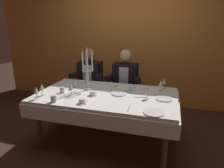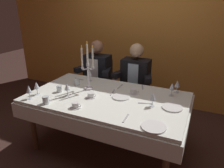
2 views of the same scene
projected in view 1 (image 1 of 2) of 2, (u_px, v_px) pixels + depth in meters
The scene contains 28 objects.
ground_plane at pixel (107, 141), 3.00m from camera, with size 12.00×12.00×0.00m, color #402823.
back_wall at pixel (131, 39), 4.13m from camera, with size 6.00×0.12×2.70m, color orange.
dining_table at pixel (106, 102), 2.82m from camera, with size 1.94×1.14×0.74m.
candelabra at pixel (87, 71), 2.88m from camera, with size 0.15×0.17×0.62m.
dinner_plate_0 at pixel (119, 94), 2.77m from camera, with size 0.21×0.21×0.01m, color white.
dinner_plate_1 at pixel (164, 99), 2.59m from camera, with size 0.22×0.22×0.01m, color white.
dinner_plate_2 at pixel (154, 113), 2.19m from camera, with size 0.23×0.23×0.01m, color white.
wine_glass_0 at pixel (36, 91), 2.56m from camera, with size 0.07×0.07×0.16m.
wine_glass_1 at pixel (161, 83), 2.88m from camera, with size 0.07×0.07×0.16m.
wine_glass_2 at pixel (164, 81), 2.98m from camera, with size 0.07×0.07×0.16m.
wine_glass_3 at pixel (87, 77), 3.22m from camera, with size 0.07×0.07×0.16m.
wine_glass_4 at pixel (71, 87), 2.70m from camera, with size 0.07×0.07×0.16m.
wine_glass_5 at pixel (148, 90), 2.57m from camera, with size 0.07×0.07×0.16m.
wine_glass_6 at pixel (42, 87), 2.69m from camera, with size 0.07×0.07×0.16m.
water_tumbler_0 at pixel (62, 90), 2.82m from camera, with size 0.07×0.07×0.08m, color silver.
water_tumbler_1 at pixel (54, 99), 2.49m from camera, with size 0.07×0.07×0.09m, color silver.
water_tumbler_2 at pixel (76, 84), 3.08m from camera, with size 0.08×0.08×0.08m, color silver.
coffee_cup_0 at pixel (82, 101), 2.45m from camera, with size 0.13×0.12×0.06m.
coffee_cup_1 at pixel (128, 89), 2.91m from camera, with size 0.13×0.12×0.06m.
coffee_cup_2 at pixel (93, 94), 2.72m from camera, with size 0.13×0.12×0.06m.
spoon_0 at pixel (76, 82), 3.30m from camera, with size 0.17×0.02×0.01m, color #B7B7BC.
knife_1 at pixel (110, 91), 2.90m from camera, with size 0.19×0.02×0.01m, color #B7B7BC.
spoon_2 at pixel (115, 87), 3.09m from camera, with size 0.17×0.02×0.01m, color #B7B7BC.
fork_3 at pixel (141, 97), 2.65m from camera, with size 0.17×0.02×0.01m, color #B7B7BC.
fork_4 at pixel (134, 86), 3.12m from camera, with size 0.17×0.02×0.01m, color #B7B7BC.
fork_5 at pixel (129, 108), 2.31m from camera, with size 0.17×0.02×0.01m, color #B7B7BC.
seated_diner_0 at pixel (90, 76), 3.76m from camera, with size 0.63×0.48×1.24m.
seated_diner_1 at pixel (125, 78), 3.58m from camera, with size 0.63×0.48×1.24m.
Camera 1 is at (0.81, -2.50, 1.69)m, focal length 32.35 mm.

